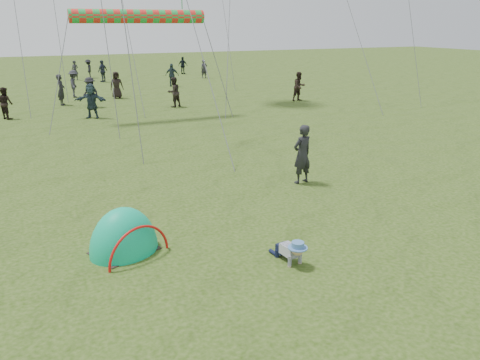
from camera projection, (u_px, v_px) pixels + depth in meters
name	position (u px, v px, depth m)	size (l,w,h in m)	color
ground	(318.00, 279.00, 8.90)	(140.00, 140.00, 0.00)	#203B08
crawling_toddler	(291.00, 250.00, 9.42)	(0.50, 0.72, 0.55)	black
popup_tent	(125.00, 251.00, 9.97)	(1.51, 1.24, 1.95)	#0CA274
standing_adult	(302.00, 154.00, 13.95)	(0.65, 0.43, 1.79)	black
crowd_person_0	(61.00, 90.00, 27.38)	(0.65, 0.43, 1.79)	black
crowd_person_1	(174.00, 92.00, 26.77)	(0.83, 0.64, 1.70)	black
crowd_person_2	(183.00, 65.00, 44.20)	(0.93, 0.39, 1.59)	black
crowd_person_3	(74.00, 84.00, 30.26)	(1.13, 0.65, 1.75)	#2B2B33
crowd_person_6	(75.00, 70.00, 39.51)	(0.59, 0.39, 1.62)	#28282C
crowd_person_7	(5.00, 103.00, 23.48)	(0.77, 0.60, 1.59)	black
crowd_person_8	(103.00, 71.00, 38.22)	(1.03, 0.43, 1.75)	#272E3C
crowd_person_9	(89.00, 69.00, 41.02)	(1.03, 0.59, 1.60)	black
crowd_person_11	(91.00, 101.00, 23.64)	(1.62, 0.52, 1.75)	#24353E
crowd_person_12	(204.00, 69.00, 40.92)	(0.58, 0.38, 1.58)	#2C2A33
crowd_person_13	(299.00, 86.00, 28.91)	(0.86, 0.67, 1.77)	black
crowd_person_14	(172.00, 75.00, 35.46)	(1.00, 0.42, 1.71)	#293940
crowd_person_15	(91.00, 92.00, 26.75)	(1.10, 0.63, 1.70)	black
crowd_person_16	(117.00, 85.00, 29.90)	(0.83, 0.54, 1.69)	black
rainbow_tube_kite	(139.00, 16.00, 22.34)	(0.64, 0.64, 6.42)	red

